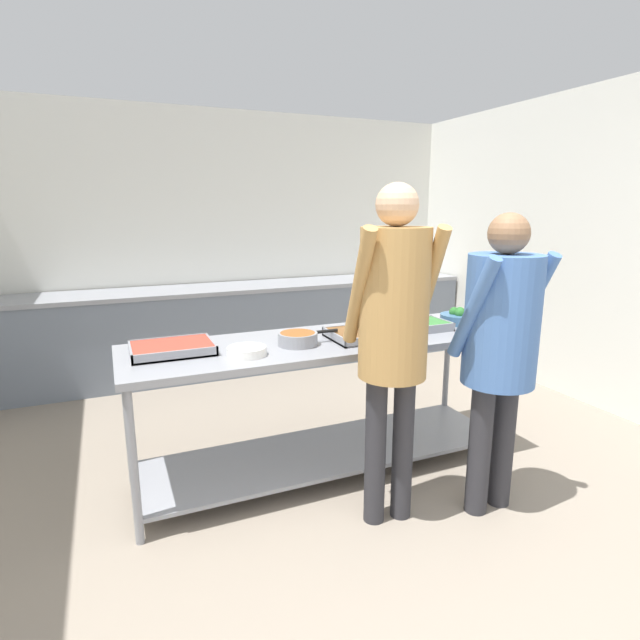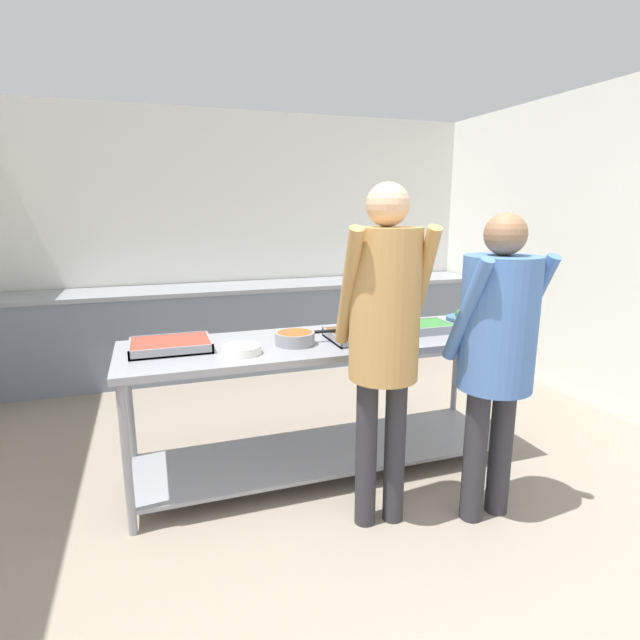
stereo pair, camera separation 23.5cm
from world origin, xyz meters
TOP-DOWN VIEW (x-y plane):
  - wall_rear at (0.00, 4.27)m, footprint 5.05×0.06m
  - wall_right at (2.50, 2.13)m, footprint 0.06×4.39m
  - back_counter at (0.00, 3.90)m, footprint 4.89×0.65m
  - serving_counter at (-0.07, 1.64)m, footprint 2.45×0.73m
  - serving_tray_vegetables at (-0.99, 1.71)m, footprint 0.45×0.34m
  - plate_stack at (-0.62, 1.49)m, footprint 0.22×0.22m
  - sauce_pan at (-0.28, 1.58)m, footprint 0.38×0.24m
  - serving_tray_greens at (0.15, 1.56)m, footprint 0.42×0.34m
  - serving_tray_roast at (0.59, 1.62)m, footprint 0.39×0.27m
  - broccoli_bowl at (0.94, 1.66)m, footprint 0.24×0.24m
  - guest_serving_left at (0.02, 1.02)m, footprint 0.48×0.39m
  - guest_serving_right at (0.60, 0.88)m, footprint 0.49×0.39m
  - water_bottle at (1.72, 3.82)m, footprint 0.07×0.07m

SIDE VIEW (x-z plane):
  - back_counter at x=0.00m, z-range 0.00..0.89m
  - serving_counter at x=-0.07m, z-range 0.16..1.03m
  - plate_stack at x=-0.62m, z-range 0.87..0.92m
  - serving_tray_roast at x=0.59m, z-range 0.87..0.93m
  - serving_tray_greens at x=0.15m, z-range 0.87..0.93m
  - serving_tray_vegetables at x=-0.99m, z-range 0.87..0.93m
  - sauce_pan at x=-0.28m, z-range 0.88..0.95m
  - broccoli_bowl at x=0.94m, z-range 0.86..0.98m
  - guest_serving_right at x=0.60m, z-range 0.19..1.83m
  - water_bottle at x=1.72m, z-range 0.88..1.17m
  - guest_serving_left at x=0.02m, z-range 0.22..2.01m
  - wall_right at x=2.50m, z-range 0.00..2.65m
  - wall_rear at x=0.00m, z-range 0.00..2.65m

